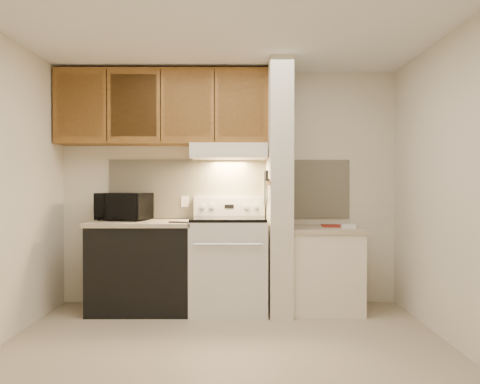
{
  "coord_description": "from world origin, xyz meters",
  "views": [
    {
      "loc": [
        0.1,
        -3.58,
        1.28
      ],
      "look_at": [
        0.11,
        0.75,
        1.21
      ],
      "focal_mm": 35.0,
      "sensor_mm": 36.0,
      "label": 1
    }
  ],
  "objects": [
    {
      "name": "cab_door_b",
      "position": [
        -0.96,
        1.17,
        2.08
      ],
      "size": [
        0.46,
        0.01,
        0.63
      ],
      "primitive_type": "cube",
      "color": "brown",
      "rests_on": "upper_cabinets"
    },
    {
      "name": "range_knob_right_inner",
      "position": [
        0.18,
        1.4,
        1.05
      ],
      "size": [
        0.05,
        0.02,
        0.05
      ],
      "primitive_type": "cylinder",
      "rotation": [
        1.57,
        0.0,
        0.0
      ],
      "color": "silver",
      "rests_on": "range_backguard"
    },
    {
      "name": "wall_back",
      "position": [
        0.0,
        1.5,
        1.25
      ],
      "size": [
        3.6,
        2.5,
        0.02
      ],
      "primitive_type": "cube",
      "rotation": [
        1.57,
        0.0,
        0.0
      ],
      "color": "silver",
      "rests_on": "floor"
    },
    {
      "name": "partition_pillar",
      "position": [
        0.51,
        1.15,
        1.25
      ],
      "size": [
        0.22,
        0.7,
        2.5
      ],
      "primitive_type": "cube",
      "color": "beige",
      "rests_on": "floor"
    },
    {
      "name": "floor",
      "position": [
        0.0,
        0.0,
        0.0
      ],
      "size": [
        3.6,
        3.6,
        0.0
      ],
      "primitive_type": "plane",
      "color": "tan",
      "rests_on": "ground"
    },
    {
      "name": "oven_mitt",
      "position": [
        0.38,
        1.32,
        1.2
      ],
      "size": [
        0.03,
        0.11,
        0.26
      ],
      "primitive_type": "cube",
      "color": "slate",
      "rests_on": "partition_pillar"
    },
    {
      "name": "oven_window",
      "position": [
        0.0,
        0.84,
        0.5
      ],
      "size": [
        0.5,
        0.01,
        0.3
      ],
      "primitive_type": "cube",
      "color": "black",
      "rests_on": "range_body"
    },
    {
      "name": "range_knob_right_outer",
      "position": [
        0.28,
        1.4,
        1.05
      ],
      "size": [
        0.05,
        0.02,
        0.05
      ],
      "primitive_type": "cylinder",
      "rotation": [
        1.57,
        0.0,
        0.0
      ],
      "color": "silver",
      "rests_on": "range_backguard"
    },
    {
      "name": "cab_gap_c",
      "position": [
        -0.14,
        1.16,
        2.08
      ],
      "size": [
        0.01,
        0.01,
        0.73
      ],
      "primitive_type": "cube",
      "color": "black",
      "rests_on": "upper_cabinets"
    },
    {
      "name": "microwave",
      "position": [
        -1.1,
        1.31,
        1.05
      ],
      "size": [
        0.59,
        0.47,
        0.28
      ],
      "primitive_type": "imported",
      "rotation": [
        0.0,
        0.0,
        -0.27
      ],
      "color": "black",
      "rests_on": "left_countertop"
    },
    {
      "name": "knife_handle_e",
      "position": [
        0.38,
        1.27,
        1.37
      ],
      "size": [
        0.02,
        0.02,
        0.1
      ],
      "primitive_type": "cylinder",
      "color": "black",
      "rests_on": "knife_strip"
    },
    {
      "name": "knife_handle_d",
      "position": [
        0.38,
        1.17,
        1.37
      ],
      "size": [
        0.02,
        0.02,
        0.1
      ],
      "primitive_type": "cylinder",
      "color": "black",
      "rests_on": "knife_strip"
    },
    {
      "name": "backsplash",
      "position": [
        0.0,
        1.49,
        1.24
      ],
      "size": [
        2.6,
        0.02,
        0.63
      ],
      "primitive_type": "cube",
      "color": "beige",
      "rests_on": "wall_back"
    },
    {
      "name": "range_knob_left_outer",
      "position": [
        -0.28,
        1.4,
        1.05
      ],
      "size": [
        0.05,
        0.02,
        0.05
      ],
      "primitive_type": "cylinder",
      "rotation": [
        1.57,
        0.0,
        0.0
      ],
      "color": "silver",
      "rests_on": "range_backguard"
    },
    {
      "name": "knife_handle_b",
      "position": [
        0.38,
        1.02,
        1.37
      ],
      "size": [
        0.02,
        0.02,
        0.1
      ],
      "primitive_type": "cylinder",
      "color": "black",
      "rests_on": "knife_strip"
    },
    {
      "name": "knife_blade_a",
      "position": [
        0.38,
        0.95,
        1.22
      ],
      "size": [
        0.01,
        0.03,
        0.16
      ],
      "primitive_type": "cube",
      "color": "silver",
      "rests_on": "knife_strip"
    },
    {
      "name": "white_box",
      "position": [
        1.19,
        1.05,
        0.87
      ],
      "size": [
        0.15,
        0.1,
        0.04
      ],
      "primitive_type": "cube",
      "rotation": [
        0.0,
        0.0,
        -0.09
      ],
      "color": "white",
      "rests_on": "right_countertop"
    },
    {
      "name": "outlet",
      "position": [
        -0.48,
        1.48,
        1.1
      ],
      "size": [
        0.08,
        0.01,
        0.12
      ],
      "primitive_type": "cube",
      "color": "white",
      "rests_on": "backsplash"
    },
    {
      "name": "knife_blade_e",
      "position": [
        0.38,
        1.25,
        1.21
      ],
      "size": [
        0.01,
        0.04,
        0.18
      ],
      "primitive_type": "cube",
      "color": "silver",
      "rests_on": "knife_strip"
    },
    {
      "name": "knife_blade_b",
      "position": [
        0.38,
        1.02,
        1.21
      ],
      "size": [
        0.01,
        0.04,
        0.18
      ],
      "primitive_type": "cube",
      "color": "silver",
      "rests_on": "knife_strip"
    },
    {
      "name": "range_body",
      "position": [
        0.0,
        1.16,
        0.46
      ],
      "size": [
        0.76,
        0.65,
        0.92
      ],
      "primitive_type": "cube",
      "color": "silver",
      "rests_on": "floor"
    },
    {
      "name": "cab_door_c",
      "position": [
        -0.42,
        1.17,
        2.08
      ],
      "size": [
        0.46,
        0.01,
        0.63
      ],
      "primitive_type": "cube",
      "color": "brown",
      "rests_on": "upper_cabinets"
    },
    {
      "name": "range_display",
      "position": [
        0.0,
        1.4,
        1.05
      ],
      "size": [
        0.1,
        0.01,
        0.04
      ],
      "primitive_type": "cube",
      "color": "black",
      "rests_on": "range_backguard"
    },
    {
      "name": "right_countertop",
      "position": [
        0.97,
        1.15,
        0.83
      ],
      "size": [
        0.74,
        0.64,
        0.04
      ],
      "primitive_type": "cube",
      "color": "#BDAC91",
      "rests_on": "right_cab_base"
    },
    {
      "name": "oven_handle",
      "position": [
        0.0,
        0.8,
        0.72
      ],
      "size": [
        0.65,
        0.02,
        0.02
      ],
      "primitive_type": "cylinder",
      "rotation": [
        0.0,
        1.57,
        0.0
      ],
      "color": "silver",
      "rests_on": "range_body"
    },
    {
      "name": "teal_jar",
      "position": [
        -0.89,
        1.39,
        0.96
      ],
      "size": [
        0.1,
        0.1,
        0.1
      ],
      "primitive_type": "cylinder",
      "rotation": [
        0.0,
        0.0,
        -0.14
      ],
      "color": "#276858",
      "rests_on": "left_countertop"
    },
    {
      "name": "pillar_trim",
      "position": [
        0.39,
        1.15,
        1.3
      ],
      "size": [
        0.01,
        0.7,
        0.04
      ],
      "primitive_type": "cube",
      "color": "brown",
      "rests_on": "partition_pillar"
    },
    {
      "name": "range_hood",
      "position": [
        0.0,
        1.28,
        1.62
      ],
      "size": [
        0.78,
        0.44,
        0.15
      ],
      "primitive_type": "cube",
      "color": "white",
      "rests_on": "upper_cabinets"
    },
    {
      "name": "cab_gap_a",
      "position": [
        -1.23,
        1.16,
        2.08
      ],
      "size": [
        0.01,
        0.01,
        0.73
      ],
      "primitive_type": "cube",
      "color": "black",
      "rests_on": "upper_cabinets"
    },
    {
      "name": "hood_lip",
      "position": [
        0.0,
        1.07,
        1.58
      ],
      "size": [
        0.78,
        0.04,
        0.06
      ],
      "primitive_type": "cube",
      "color": "white",
      "rests_on": "range_hood"
    },
    {
      "name": "wall_right",
      "position": [
        1.8,
        0.0,
        1.25
      ],
      "size": [
        0.02,
        3.0,
        2.5
      ],
      "primitive_type": "cube",
      "color": "silver",
      "rests_on": "floor"
    },
    {
      "name": "knife_blade_c",
      "position": [
        0.38,
        1.1,
        1.2
      ],
      "size": [
        0.01,
        0.04,
        0.2
      ],
      "primitive_type": "cube",
      "color": "silver",
      "rests_on": "knife_strip"
    },
    {
      "name": "knife_strip",
      "position": [
        0.39,
        1.1,
        1.32
      ],
      "size": [
        0.02,
        0.42,
        0.04
      ],
      "primitive_type": "cube",
      "color": "black",
      "rests_on": "partition_pillar"
    },
    {
      "name": "red_folder",
      "position": [
        1.07,
        1.25,
        0.85
      ],
      "size": [
        0.24,
        0.31,
        0.01
      ],
      "primitive_type": "cube",
      "rotation": [
        0.0,
        0.0,
        -0.1
      ],
      "color": "maroon",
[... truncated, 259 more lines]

